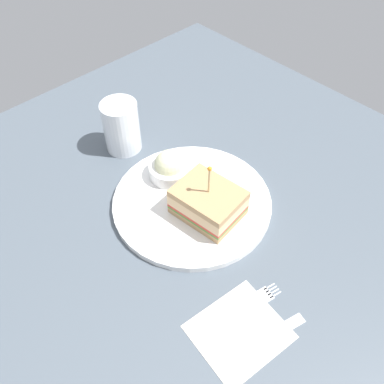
{
  "coord_description": "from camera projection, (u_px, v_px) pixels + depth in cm",
  "views": [
    {
      "loc": [
        33.29,
        -31.82,
        54.69
      ],
      "look_at": [
        0.0,
        0.0,
        3.12
      ],
      "focal_mm": 39.3,
      "sensor_mm": 36.0,
      "label": 1
    }
  ],
  "objects": [
    {
      "name": "ground_plane",
      "position": [
        192.0,
        208.0,
        0.72
      ],
      "size": [
        91.75,
        91.75,
        2.0
      ],
      "primitive_type": "cube",
      "color": "#4C5660"
    },
    {
      "name": "plate",
      "position": [
        192.0,
        202.0,
        0.71
      ],
      "size": [
        26.75,
        26.75,
        1.12
      ],
      "primitive_type": "cylinder",
      "color": "white",
      "rests_on": "ground_plane"
    },
    {
      "name": "sandwich_half_center",
      "position": [
        208.0,
        203.0,
        0.67
      ],
      "size": [
        11.19,
        9.29,
        10.51
      ],
      "color": "tan",
      "rests_on": "plate"
    },
    {
      "name": "coleslaw_bowl",
      "position": [
        170.0,
        167.0,
        0.73
      ],
      "size": [
        7.3,
        7.3,
        5.25
      ],
      "color": "white",
      "rests_on": "plate"
    },
    {
      "name": "drink_glass",
      "position": [
        122.0,
        129.0,
        0.78
      ],
      "size": [
        6.73,
        6.73,
        9.88
      ],
      "color": "#B74C33",
      "rests_on": "ground_plane"
    },
    {
      "name": "napkin",
      "position": [
        239.0,
        331.0,
        0.56
      ],
      "size": [
        12.08,
        13.11,
        0.15
      ],
      "primitive_type": "cube",
      "rotation": [
        0.0,
        0.0,
        7.73
      ],
      "color": "beige",
      "rests_on": "ground_plane"
    },
    {
      "name": "fork",
      "position": [
        251.0,
        303.0,
        0.59
      ],
      "size": [
        3.86,
        12.33,
        0.35
      ],
      "color": "silver",
      "rests_on": "ground_plane"
    },
    {
      "name": "knife",
      "position": [
        272.0,
        335.0,
        0.56
      ],
      "size": [
        4.01,
        11.7,
        0.35
      ],
      "color": "silver",
      "rests_on": "ground_plane"
    }
  ]
}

